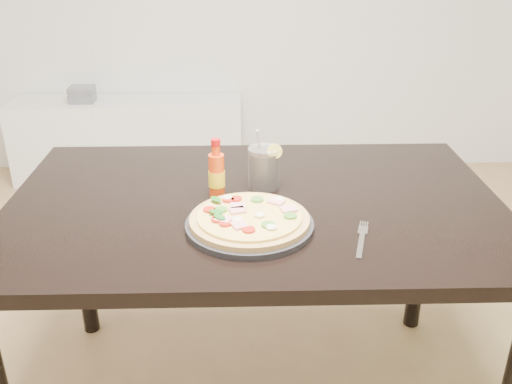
{
  "coord_description": "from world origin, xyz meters",
  "views": [
    {
      "loc": [
        -0.1,
        -1.32,
        1.45
      ],
      "look_at": [
        -0.06,
        0.02,
        0.83
      ],
      "focal_mm": 40.0,
      "sensor_mm": 36.0,
      "label": 1
    }
  ],
  "objects_px": {
    "cola_cup": "(264,168)",
    "media_console": "(129,140)",
    "plate": "(250,225)",
    "pizza": "(249,218)",
    "dining_table": "(255,226)",
    "fork": "(362,238)",
    "hot_sauce_bottle": "(217,175)"
  },
  "relations": [
    {
      "from": "pizza",
      "to": "hot_sauce_bottle",
      "type": "bearing_deg",
      "value": 115.47
    },
    {
      "from": "fork",
      "to": "plate",
      "type": "bearing_deg",
      "value": -178.13
    },
    {
      "from": "cola_cup",
      "to": "media_console",
      "type": "distance_m",
      "value": 2.07
    },
    {
      "from": "plate",
      "to": "cola_cup",
      "type": "bearing_deg",
      "value": 79.73
    },
    {
      "from": "cola_cup",
      "to": "fork",
      "type": "relative_size",
      "value": 0.98
    },
    {
      "from": "dining_table",
      "to": "media_console",
      "type": "distance_m",
      "value": 2.11
    },
    {
      "from": "hot_sauce_bottle",
      "to": "fork",
      "type": "xyz_separation_m",
      "value": [
        0.37,
        -0.25,
        -0.07
      ]
    },
    {
      "from": "plate",
      "to": "cola_cup",
      "type": "height_order",
      "value": "cola_cup"
    },
    {
      "from": "hot_sauce_bottle",
      "to": "media_console",
      "type": "distance_m",
      "value": 2.09
    },
    {
      "from": "pizza",
      "to": "fork",
      "type": "xyz_separation_m",
      "value": [
        0.28,
        -0.07,
        -0.02
      ]
    },
    {
      "from": "cola_cup",
      "to": "media_console",
      "type": "bearing_deg",
      "value": 112.68
    },
    {
      "from": "dining_table",
      "to": "fork",
      "type": "distance_m",
      "value": 0.36
    },
    {
      "from": "media_console",
      "to": "pizza",
      "type": "bearing_deg",
      "value": -71.02
    },
    {
      "from": "plate",
      "to": "pizza",
      "type": "relative_size",
      "value": 1.07
    },
    {
      "from": "cola_cup",
      "to": "fork",
      "type": "distance_m",
      "value": 0.4
    },
    {
      "from": "dining_table",
      "to": "plate",
      "type": "xyz_separation_m",
      "value": [
        -0.02,
        -0.17,
        0.09
      ]
    },
    {
      "from": "plate",
      "to": "fork",
      "type": "bearing_deg",
      "value": -13.44
    },
    {
      "from": "fork",
      "to": "media_console",
      "type": "height_order",
      "value": "fork"
    },
    {
      "from": "dining_table",
      "to": "plate",
      "type": "distance_m",
      "value": 0.19
    },
    {
      "from": "plate",
      "to": "cola_cup",
      "type": "relative_size",
      "value": 1.81
    },
    {
      "from": "dining_table",
      "to": "cola_cup",
      "type": "relative_size",
      "value": 7.66
    },
    {
      "from": "plate",
      "to": "hot_sauce_bottle",
      "type": "bearing_deg",
      "value": 115.61
    },
    {
      "from": "fork",
      "to": "cola_cup",
      "type": "bearing_deg",
      "value": 140.83
    },
    {
      "from": "plate",
      "to": "media_console",
      "type": "xyz_separation_m",
      "value": [
        -0.72,
        2.09,
        -0.51
      ]
    },
    {
      "from": "cola_cup",
      "to": "fork",
      "type": "bearing_deg",
      "value": -54.48
    },
    {
      "from": "hot_sauce_bottle",
      "to": "cola_cup",
      "type": "distance_m",
      "value": 0.15
    },
    {
      "from": "dining_table",
      "to": "cola_cup",
      "type": "distance_m",
      "value": 0.17
    },
    {
      "from": "dining_table",
      "to": "plate",
      "type": "height_order",
      "value": "plate"
    },
    {
      "from": "dining_table",
      "to": "plate",
      "type": "relative_size",
      "value": 4.24
    },
    {
      "from": "cola_cup",
      "to": "fork",
      "type": "xyz_separation_m",
      "value": [
        0.23,
        -0.32,
        -0.06
      ]
    },
    {
      "from": "dining_table",
      "to": "pizza",
      "type": "bearing_deg",
      "value": -96.53
    },
    {
      "from": "pizza",
      "to": "cola_cup",
      "type": "bearing_deg",
      "value": 79.48
    }
  ]
}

